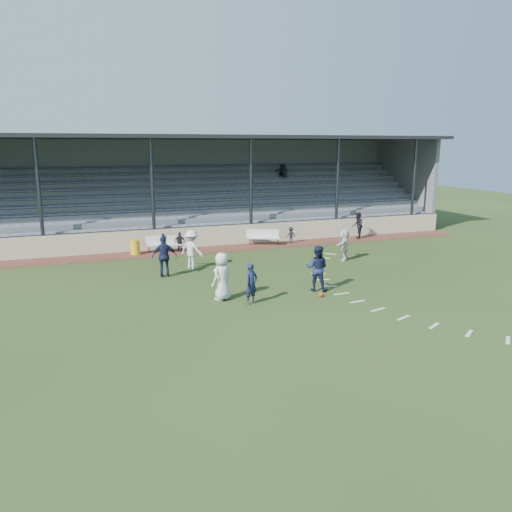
# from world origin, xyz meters

# --- Properties ---
(ground) EXTENTS (90.00, 90.00, 0.00)m
(ground) POSITION_xyz_m (0.00, 0.00, 0.00)
(ground) COLOR #2A3D19
(ground) RESTS_ON ground
(cinder_track) EXTENTS (34.00, 2.00, 0.02)m
(cinder_track) POSITION_xyz_m (0.00, 10.50, 0.01)
(cinder_track) COLOR #542A21
(cinder_track) RESTS_ON ground
(retaining_wall) EXTENTS (34.00, 0.18, 1.20)m
(retaining_wall) POSITION_xyz_m (0.00, 11.55, 0.60)
(retaining_wall) COLOR beige
(retaining_wall) RESTS_ON ground
(bench_left) EXTENTS (2.04, 0.79, 0.95)m
(bench_left) POSITION_xyz_m (-2.63, 10.69, 0.58)
(bench_left) COLOR silver
(bench_left) RESTS_ON cinder_track
(bench_right) EXTENTS (1.98, 1.27, 0.95)m
(bench_right) POSITION_xyz_m (3.46, 10.73, 0.58)
(bench_right) COLOR silver
(bench_right) RESTS_ON cinder_track
(trash_bin) EXTENTS (0.52, 0.52, 0.83)m
(trash_bin) POSITION_xyz_m (-4.25, 10.60, 0.43)
(trash_bin) COLOR gold
(trash_bin) RESTS_ON cinder_track
(football) EXTENTS (0.20, 0.20, 0.20)m
(football) POSITION_xyz_m (1.86, -0.09, 0.10)
(football) COLOR red
(football) RESTS_ON ground
(player_white_lead) EXTENTS (1.12, 1.00, 1.91)m
(player_white_lead) POSITION_xyz_m (-1.99, 0.94, 0.96)
(player_white_lead) COLOR silver
(player_white_lead) RESTS_ON ground
(player_navy_lead) EXTENTS (0.70, 0.61, 1.61)m
(player_navy_lead) POSITION_xyz_m (-1.09, 0.03, 0.81)
(player_navy_lead) COLOR #161C3C
(player_navy_lead) RESTS_ON ground
(player_navy_mid) EXTENTS (1.19, 1.14, 1.94)m
(player_navy_mid) POSITION_xyz_m (2.11, 0.80, 0.97)
(player_navy_mid) COLOR #161C3C
(player_navy_mid) RESTS_ON ground
(player_white_wing) EXTENTS (1.37, 1.41, 1.93)m
(player_white_wing) POSITION_xyz_m (-1.97, 6.37, 0.97)
(player_white_wing) COLOR silver
(player_white_wing) RESTS_ON ground
(player_navy_wing) EXTENTS (1.19, 0.64, 1.93)m
(player_navy_wing) POSITION_xyz_m (-3.52, 5.26, 0.97)
(player_navy_wing) COLOR #161C3C
(player_navy_wing) RESTS_ON ground
(player_white_back) EXTENTS (1.48, 1.54, 1.74)m
(player_white_back) POSITION_xyz_m (6.05, 5.39, 0.87)
(player_white_back) COLOR silver
(player_white_back) RESTS_ON ground
(official) EXTENTS (1.00, 1.06, 1.73)m
(official) POSITION_xyz_m (10.01, 10.59, 0.89)
(official) COLOR black
(official) RESTS_ON cinder_track
(sub_left_near) EXTENTS (0.41, 0.29, 1.08)m
(sub_left_near) POSITION_xyz_m (-2.67, 10.74, 0.56)
(sub_left_near) COLOR black
(sub_left_near) RESTS_ON cinder_track
(sub_left_far) EXTENTS (0.71, 0.52, 1.13)m
(sub_left_far) POSITION_xyz_m (-1.74, 10.48, 0.58)
(sub_left_far) COLOR black
(sub_left_far) RESTS_ON cinder_track
(sub_right) EXTENTS (0.68, 0.42, 1.01)m
(sub_right) POSITION_xyz_m (5.29, 10.68, 0.52)
(sub_right) COLOR black
(sub_right) RESTS_ON cinder_track
(grandstand) EXTENTS (34.60, 9.00, 6.61)m
(grandstand) POSITION_xyz_m (0.00, 16.26, 2.20)
(grandstand) COLOR slate
(grandstand) RESTS_ON ground
(penalty_arc) EXTENTS (3.89, 14.63, 0.01)m
(penalty_arc) POSITION_xyz_m (4.12, 0.00, 0.01)
(penalty_arc) COLOR silver
(penalty_arc) RESTS_ON ground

